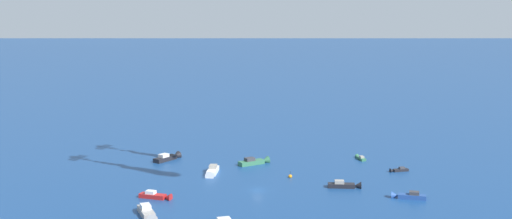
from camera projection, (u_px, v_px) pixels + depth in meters
ground_plane at (258, 190)px, 173.35m from camera, size 2000.00×2000.00×0.00m
motorboat_near_centre at (255, 162)px, 201.98m from camera, size 10.71×4.29×3.02m
motorboat_far_port at (157, 196)px, 165.75m from camera, size 6.43×8.65×2.53m
motorboat_far_stbd at (212, 172)px, 189.75m from camera, size 9.32×9.14×3.01m
motorboat_offshore at (148, 213)px, 151.30m from camera, size 6.26×11.17×3.15m
motorboat_trailing at (168, 157)px, 207.52m from camera, size 10.86×5.00×3.06m
motorboat_ahead at (407, 196)px, 165.87m from camera, size 7.05×8.46×2.56m
motorboat_mid_cluster at (360, 158)px, 208.50m from camera, size 4.08×5.98×1.72m
motorboat_outer_ring_a at (398, 170)px, 193.02m from camera, size 5.90×3.94×1.70m
motorboat_outer_ring_c at (346, 185)px, 175.69m from camera, size 8.11×8.06×2.64m
marker_buoy at (290, 176)px, 186.12m from camera, size 1.10×1.10×2.10m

